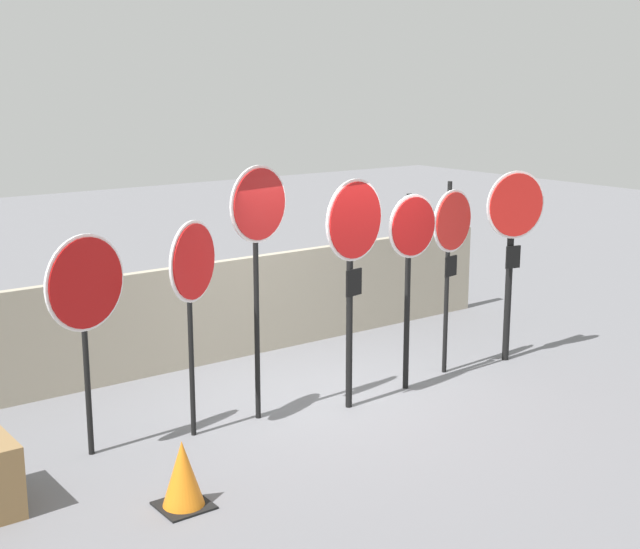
{
  "coord_description": "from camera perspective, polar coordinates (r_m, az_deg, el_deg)",
  "views": [
    {
      "loc": [
        -5.89,
        -7.62,
        3.6
      ],
      "look_at": [
        -0.18,
        0.0,
        1.49
      ],
      "focal_mm": 50.0,
      "sensor_mm": 36.0,
      "label": 1
    }
  ],
  "objects": [
    {
      "name": "stop_sign_3",
      "position": [
        9.55,
        2.16,
        1.95
      ],
      "size": [
        0.87,
        0.2,
        2.56
      ],
      "rotation": [
        0.0,
        0.0,
        0.18
      ],
      "color": "black",
      "rests_on": "ground"
    },
    {
      "name": "stop_sign_6",
      "position": [
        11.5,
        12.28,
        2.89
      ],
      "size": [
        0.84,
        0.23,
        2.47
      ],
      "rotation": [
        0.0,
        0.0,
        -0.23
      ],
      "color": "black",
      "rests_on": "ground"
    },
    {
      "name": "stop_sign_4",
      "position": [
        10.23,
        5.86,
        1.75
      ],
      "size": [
        0.73,
        0.14,
        2.32
      ],
      "rotation": [
        0.0,
        0.0,
        0.04
      ],
      "color": "black",
      "rests_on": "ground"
    },
    {
      "name": "traffic_cone_0",
      "position": [
        7.86,
        -8.78,
        -12.53
      ],
      "size": [
        0.43,
        0.43,
        0.6
      ],
      "color": "black",
      "rests_on": "ground"
    },
    {
      "name": "ground_plane",
      "position": [
        10.29,
        0.8,
        -8.02
      ],
      "size": [
        40.0,
        40.0,
        0.0
      ],
      "primitive_type": "plane",
      "color": "slate"
    },
    {
      "name": "stop_sign_1",
      "position": [
        8.89,
        -8.14,
        0.03
      ],
      "size": [
        0.72,
        0.42,
        2.24
      ],
      "rotation": [
        0.0,
        0.0,
        0.52
      ],
      "color": "black",
      "rests_on": "ground"
    },
    {
      "name": "fence_back",
      "position": [
        11.69,
        -5.3,
        -2.16
      ],
      "size": [
        8.52,
        0.12,
        1.32
      ],
      "color": "#A89E89",
      "rests_on": "ground"
    },
    {
      "name": "stop_sign_5",
      "position": [
        10.87,
        8.42,
        2.49
      ],
      "size": [
        0.75,
        0.17,
        2.39
      ],
      "rotation": [
        0.0,
        0.0,
        0.18
      ],
      "color": "black",
      "rests_on": "ground"
    },
    {
      "name": "stop_sign_0",
      "position": [
        8.63,
        -14.76,
        -1.18
      ],
      "size": [
        0.89,
        0.32,
        2.19
      ],
      "rotation": [
        0.0,
        0.0,
        0.31
      ],
      "color": "black",
      "rests_on": "ground"
    },
    {
      "name": "stop_sign_2",
      "position": [
        9.2,
        -3.96,
        3.07
      ],
      "size": [
        0.78,
        0.21,
        2.74
      ],
      "rotation": [
        0.0,
        0.0,
        0.22
      ],
      "color": "black",
      "rests_on": "ground"
    }
  ]
}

